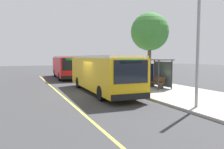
{
  "coord_description": "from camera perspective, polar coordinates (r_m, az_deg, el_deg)",
  "views": [
    {
      "loc": [
        16.41,
        -5.16,
        2.84
      ],
      "look_at": [
        1.91,
        0.91,
        1.61
      ],
      "focal_mm": 36.28,
      "sensor_mm": 36.0,
      "label": 1
    }
  ],
  "objects": [
    {
      "name": "utility_pole",
      "position": [
        12.88,
        20.82,
        6.44
      ],
      "size": [
        0.16,
        0.16,
        6.4
      ],
      "primitive_type": "cylinder",
      "color": "gray",
      "rests_on": "sidewalk_curb"
    },
    {
      "name": "route_sign_post",
      "position": [
        16.77,
        8.8,
        1.39
      ],
      "size": [
        0.44,
        0.08,
        2.8
      ],
      "color": "#333338",
      "rests_on": "sidewalk_curb"
    },
    {
      "name": "bus_shelter",
      "position": [
        20.25,
        11.21,
        1.77
      ],
      "size": [
        2.9,
        1.6,
        2.48
      ],
      "color": "#333338",
      "rests_on": "sidewalk_curb"
    },
    {
      "name": "transit_bus_second",
      "position": [
        30.86,
        -11.54,
        2.1
      ],
      "size": [
        10.41,
        3.18,
        2.95
      ],
      "color": "red",
      "rests_on": "ground_plane"
    },
    {
      "name": "transit_bus_main",
      "position": [
        17.98,
        -2.61,
        0.55
      ],
      "size": [
        10.78,
        2.84,
        2.95
      ],
      "color": "gold",
      "rests_on": "ground_plane"
    },
    {
      "name": "sidewalk_curb",
      "position": [
        20.04,
        11.4,
        -3.56
      ],
      "size": [
        44.0,
        6.4,
        0.15
      ],
      "primitive_type": "cube",
      "color": "#A8A399",
      "rests_on": "ground_plane"
    },
    {
      "name": "waiting_bench",
      "position": [
        20.1,
        11.33,
        -1.93
      ],
      "size": [
        1.6,
        0.48,
        0.95
      ],
      "color": "brown",
      "rests_on": "sidewalk_curb"
    },
    {
      "name": "lane_stripe_center",
      "position": [
        16.92,
        -12.37,
        -5.29
      ],
      "size": [
        36.0,
        0.14,
        0.01
      ],
      "primitive_type": "cube",
      "color": "#E0D64C",
      "rests_on": "ground_plane"
    },
    {
      "name": "ground_plane",
      "position": [
        17.44,
        -5.22,
        -4.93
      ],
      "size": [
        120.0,
        120.0,
        0.0
      ],
      "primitive_type": "plane",
      "color": "#38383A"
    },
    {
      "name": "street_tree_near_shelter",
      "position": [
        23.92,
        9.48,
        10.53
      ],
      "size": [
        3.88,
        3.88,
        7.21
      ],
      "color": "brown",
      "rests_on": "sidewalk_curb"
    },
    {
      "name": "pedestrian_commuter",
      "position": [
        18.03,
        8.66,
        -1.07
      ],
      "size": [
        0.24,
        0.4,
        1.69
      ],
      "color": "#282D47",
      "rests_on": "sidewalk_curb"
    }
  ]
}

